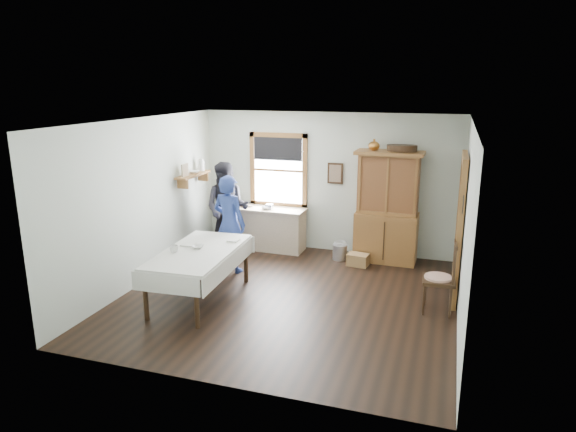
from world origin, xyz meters
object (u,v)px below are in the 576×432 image
Objects in this scene: dining_table at (200,275)px; figure_dark at (227,212)px; work_counter at (269,229)px; wicker_basket at (358,260)px; woman_blue at (230,227)px; china_hutch at (387,207)px; spindle_chair at (439,277)px; pail at (340,252)px.

figure_dark is at bearing 103.22° from dining_table.
work_counter is 1.95m from wicker_basket.
woman_blue reaches higher than dining_table.
dining_table is at bearing 104.93° from woman_blue.
spindle_chair is at bearing -61.42° from china_hutch.
china_hutch reaches higher than wicker_basket.
work_counter reaches higher than dining_table.
wicker_basket is (2.03, 2.23, -0.29)m from dining_table.
woman_blue is 0.96m from figure_dark.
spindle_chair is at bearing -29.76° from figure_dark.
dining_table is at bearing -91.86° from work_counter.
work_counter is 0.71× the size of china_hutch.
china_hutch reaches higher than spindle_chair.
work_counter is at bearing 167.47° from wicker_basket.
work_counter is 2.66m from dining_table.
china_hutch is 1.04× the size of dining_table.
china_hutch is 2.88m from woman_blue.
figure_dark is (-2.15, -0.32, 0.68)m from pail.
pail is 0.45m from wicker_basket.
pail is 0.18× the size of woman_blue.
pail is at bearing -133.85° from woman_blue.
work_counter reaches higher than wicker_basket.
woman_blue is at bearing 93.28° from dining_table.
china_hutch is 7.11× the size of pail.
work_counter is 1.43m from woman_blue.
woman_blue is at bearing -150.41° from china_hutch.
dining_table is 3.03m from wicker_basket.
china_hutch is 1.09m from wicker_basket.
dining_table is 6.86× the size of pail.
dining_table is at bearing -86.21° from figure_dark.
china_hutch is 5.52× the size of wicker_basket.
wicker_basket is 2.63m from figure_dark.
work_counter is 5.07× the size of pail.
woman_blue is (-1.72, -1.18, 0.65)m from pail.
figure_dark is at bearing -168.98° from china_hutch.
dining_table is (-2.46, -2.65, -0.63)m from china_hutch.
spindle_chair is at bearing -44.48° from pail.
pail is at bearing 132.26° from spindle_chair.
figure_dark is at bearing -171.43° from pail.
dining_table is at bearing -123.62° from pail.
woman_blue is (-3.55, 0.62, 0.26)m from spindle_chair.
china_hutch reaches higher than pail.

